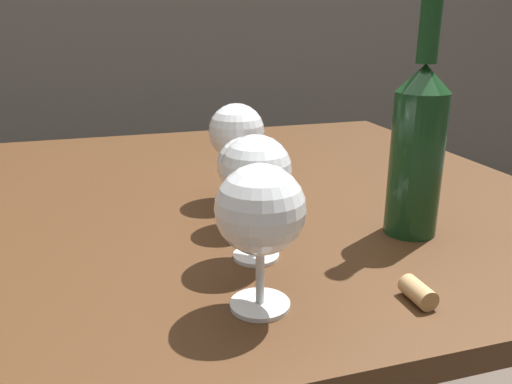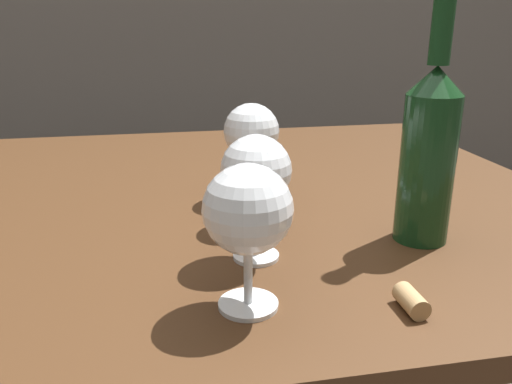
{
  "view_description": "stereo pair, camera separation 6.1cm",
  "coord_description": "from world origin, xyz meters",
  "px_view_note": "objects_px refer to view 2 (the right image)",
  "views": [
    {
      "loc": [
        -0.13,
        -0.81,
        1.0
      ],
      "look_at": [
        0.04,
        -0.26,
        0.81
      ],
      "focal_mm": 36.32,
      "sensor_mm": 36.0,
      "label": 1
    },
    {
      "loc": [
        -0.07,
        -0.83,
        1.0
      ],
      "look_at": [
        0.04,
        -0.26,
        0.81
      ],
      "focal_mm": 36.32,
      "sensor_mm": 36.0,
      "label": 2
    }
  ],
  "objects_px": {
    "wine_glass_cabernet": "(253,168)",
    "wine_glass_merlot": "(248,212)",
    "wine_glass_rose": "(256,173)",
    "wine_bottle": "(429,150)",
    "cork": "(411,301)",
    "wine_glass_empty": "(251,134)"
  },
  "relations": [
    {
      "from": "wine_glass_cabernet",
      "to": "wine_glass_merlot",
      "type": "bearing_deg",
      "value": -101.83
    },
    {
      "from": "wine_glass_rose",
      "to": "wine_bottle",
      "type": "distance_m",
      "value": 0.23
    },
    {
      "from": "wine_glass_merlot",
      "to": "cork",
      "type": "bearing_deg",
      "value": -13.47
    },
    {
      "from": "wine_glass_rose",
      "to": "wine_glass_empty",
      "type": "xyz_separation_m",
      "value": [
        0.03,
        0.22,
        -0.0
      ]
    },
    {
      "from": "wine_glass_merlot",
      "to": "wine_glass_cabernet",
      "type": "distance_m",
      "value": 0.22
    },
    {
      "from": "wine_bottle",
      "to": "wine_glass_rose",
      "type": "bearing_deg",
      "value": -175.91
    },
    {
      "from": "wine_glass_merlot",
      "to": "wine_glass_rose",
      "type": "xyz_separation_m",
      "value": [
        0.03,
        0.11,
        0.0
      ]
    },
    {
      "from": "wine_glass_cabernet",
      "to": "wine_glass_rose",
      "type": "bearing_deg",
      "value": -98.66
    },
    {
      "from": "wine_glass_merlot",
      "to": "cork",
      "type": "height_order",
      "value": "wine_glass_merlot"
    },
    {
      "from": "wine_glass_empty",
      "to": "wine_bottle",
      "type": "height_order",
      "value": "wine_bottle"
    },
    {
      "from": "wine_bottle",
      "to": "wine_glass_merlot",
      "type": "bearing_deg",
      "value": -153.63
    },
    {
      "from": "wine_bottle",
      "to": "cork",
      "type": "height_order",
      "value": "wine_bottle"
    },
    {
      "from": "wine_glass_cabernet",
      "to": "wine_glass_empty",
      "type": "bearing_deg",
      "value": 80.92
    },
    {
      "from": "wine_glass_rose",
      "to": "wine_glass_cabernet",
      "type": "xyz_separation_m",
      "value": [
        0.02,
        0.1,
        -0.02
      ]
    },
    {
      "from": "wine_glass_empty",
      "to": "cork",
      "type": "relative_size",
      "value": 3.68
    },
    {
      "from": "wine_glass_empty",
      "to": "cork",
      "type": "bearing_deg",
      "value": -75.31
    },
    {
      "from": "wine_glass_empty",
      "to": "cork",
      "type": "xyz_separation_m",
      "value": [
        0.1,
        -0.37,
        -0.1
      ]
    },
    {
      "from": "wine_glass_merlot",
      "to": "wine_glass_empty",
      "type": "relative_size",
      "value": 0.97
    },
    {
      "from": "wine_glass_cabernet",
      "to": "wine_bottle",
      "type": "relative_size",
      "value": 0.4
    },
    {
      "from": "wine_bottle",
      "to": "cork",
      "type": "bearing_deg",
      "value": -119.98
    },
    {
      "from": "wine_glass_cabernet",
      "to": "wine_glass_empty",
      "type": "height_order",
      "value": "wine_glass_empty"
    },
    {
      "from": "wine_glass_merlot",
      "to": "wine_glass_rose",
      "type": "height_order",
      "value": "wine_glass_rose"
    }
  ]
}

